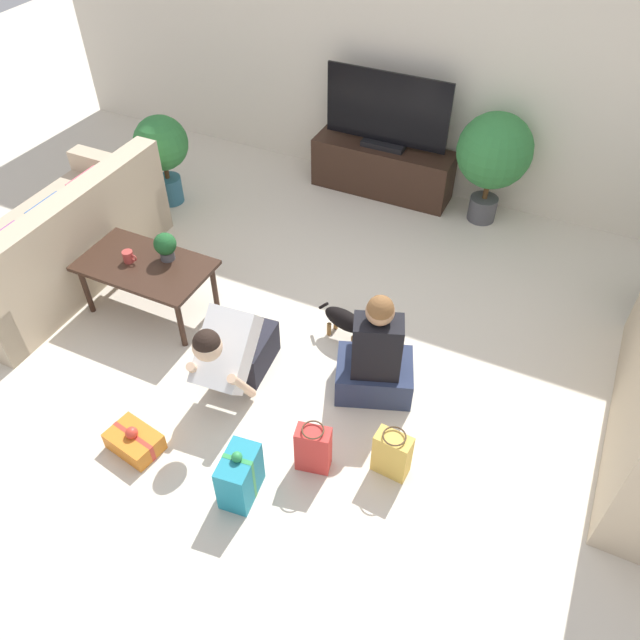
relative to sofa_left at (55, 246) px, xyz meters
The scene contains 17 objects.
ground_plane 2.40m from the sofa_left, ahead, with size 16.00×16.00×0.00m, color beige.
wall_back 3.71m from the sofa_left, 48.11° to the left, with size 8.40×0.06×2.60m.
sofa_left is the anchor object (origin of this frame).
coffee_table 0.95m from the sofa_left, ahead, with size 1.00×0.58×0.46m.
tv_console 3.08m from the sofa_left, 51.10° to the left, with size 1.37×0.39×0.49m.
tv 3.12m from the sofa_left, 51.10° to the left, with size 1.18×0.20×0.71m.
potted_plant_corner_left 1.37m from the sofa_left, 83.82° to the left, with size 0.50×0.50×0.87m.
potted_plant_back_right 3.80m from the sofa_left, 38.34° to the left, with size 0.66×0.66×1.04m.
person_kneeling 2.00m from the sofa_left, 11.89° to the right, with size 0.39×0.83×0.79m.
person_sitting 2.83m from the sofa_left, ahead, with size 0.63×0.59×0.89m.
dog 2.51m from the sofa_left, ahead, with size 0.52×0.22×0.29m.
gift_box_a 2.68m from the sofa_left, 25.34° to the right, with size 0.22×0.32×0.41m.
gift_box_b 2.01m from the sofa_left, 35.39° to the right, with size 0.37×0.29×0.20m.
gift_bag_a 3.23m from the sofa_left, 10.84° to the right, with size 0.23×0.15×0.36m.
gift_bag_b 2.84m from the sofa_left, 16.09° to the right, with size 0.23×0.16×0.38m.
mug 0.85m from the sofa_left, ahead, with size 0.12×0.08×0.09m.
tabletop_plant 1.11m from the sofa_left, ahead, with size 0.17×0.17×0.22m.
Camera 1 is at (1.33, -2.79, 3.39)m, focal length 35.00 mm.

